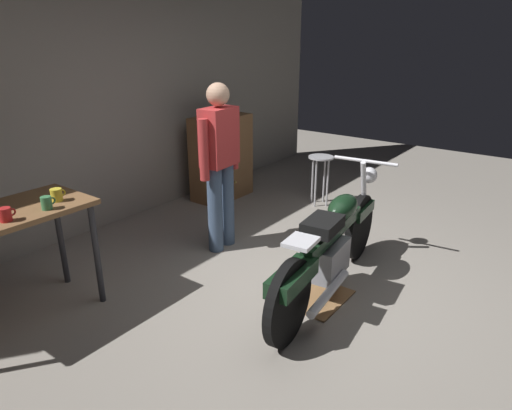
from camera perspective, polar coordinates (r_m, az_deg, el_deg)
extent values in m
plane|color=gray|center=(4.01, 7.98, -10.95)|extent=(12.00, 12.00, 0.00)
cube|color=gray|center=(5.37, -18.95, 13.80)|extent=(8.00, 0.12, 3.10)
cylinder|color=#2D2D33|center=(3.89, -19.30, -5.84)|extent=(0.05, 0.05, 0.86)
cylinder|color=#2D2D33|center=(4.30, -23.25, -3.81)|extent=(0.05, 0.05, 0.86)
cylinder|color=black|center=(4.57, 12.77, -2.69)|extent=(0.64, 0.14, 0.64)
cylinder|color=black|center=(3.28, 4.07, -12.08)|extent=(0.64, 0.14, 0.64)
cube|color=black|center=(4.50, 12.95, -0.63)|extent=(0.45, 0.19, 0.10)
cube|color=black|center=(3.23, 4.55, -9.02)|extent=(0.54, 0.24, 0.12)
cube|color=gray|center=(3.85, 8.92, -6.66)|extent=(0.46, 0.29, 0.28)
cube|color=black|center=(3.84, 9.65, -3.27)|extent=(1.10, 0.23, 0.10)
ellipsoid|color=black|center=(3.96, 10.82, -0.26)|extent=(0.46, 0.27, 0.20)
cube|color=black|center=(3.57, 8.34, -2.49)|extent=(0.39, 0.28, 0.10)
cube|color=silver|center=(3.22, 5.64, -4.59)|extent=(0.26, 0.23, 0.03)
cylinder|color=silver|center=(4.51, 13.34, 1.44)|extent=(0.27, 0.08, 0.68)
cylinder|color=silver|center=(4.37, 13.53, 5.37)|extent=(0.10, 0.60, 0.03)
sphere|color=silver|center=(4.57, 13.95, 3.64)|extent=(0.16, 0.16, 0.16)
cylinder|color=silver|center=(3.62, 9.11, -10.75)|extent=(0.70, 0.15, 0.07)
cylinder|color=#425674|center=(4.72, -3.66, 0.12)|extent=(0.15, 0.15, 0.88)
cylinder|color=#425674|center=(4.57, -5.13, -0.62)|extent=(0.15, 0.15, 0.88)
cube|color=#BF3333|center=(4.44, -4.64, 8.48)|extent=(0.40, 0.25, 0.56)
cylinder|color=#BF3333|center=(4.64, -2.82, 8.06)|extent=(0.09, 0.09, 0.58)
cylinder|color=#BF3333|center=(4.27, -6.54, 6.83)|extent=(0.09, 0.09, 0.58)
sphere|color=tan|center=(4.37, -4.79, 13.61)|extent=(0.22, 0.22, 0.22)
cylinder|color=#B2B2B7|center=(5.83, 8.15, 5.94)|extent=(0.32, 0.32, 0.02)
cylinder|color=#B2B2B7|center=(6.01, 8.51, 3.19)|extent=(0.02, 0.02, 0.62)
cylinder|color=#B2B2B7|center=(5.97, 7.07, 3.14)|extent=(0.02, 0.02, 0.62)
cylinder|color=#B2B2B7|center=(5.83, 7.46, 2.68)|extent=(0.02, 0.02, 0.62)
cylinder|color=#B2B2B7|center=(5.87, 8.93, 2.74)|extent=(0.02, 0.02, 0.62)
cube|color=brown|center=(6.09, -4.34, 5.94)|extent=(0.80, 0.44, 1.10)
sphere|color=tan|center=(5.88, -2.71, 8.44)|extent=(0.04, 0.04, 0.04)
sphere|color=tan|center=(5.95, -2.66, 5.61)|extent=(0.04, 0.04, 0.04)
sphere|color=tan|center=(6.03, -2.61, 2.86)|extent=(0.04, 0.04, 0.04)
cube|color=olive|center=(3.95, 7.94, -11.45)|extent=(0.56, 0.40, 0.01)
cylinder|color=yellow|center=(3.75, -23.69, 1.15)|extent=(0.08, 0.08, 0.10)
torus|color=yellow|center=(3.77, -23.07, 1.43)|extent=(0.05, 0.01, 0.05)
cylinder|color=#3D7F4C|center=(3.61, -24.73, 0.23)|extent=(0.08, 0.08, 0.10)
torus|color=#3D7F4C|center=(3.62, -24.15, 0.49)|extent=(0.05, 0.01, 0.05)
cylinder|color=red|center=(3.50, -28.87, -1.07)|extent=(0.08, 0.08, 0.10)
torus|color=red|center=(3.51, -28.22, -0.78)|extent=(0.05, 0.01, 0.05)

